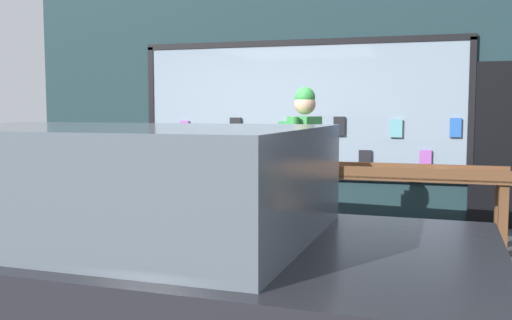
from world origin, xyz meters
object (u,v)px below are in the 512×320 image
object	(u,v)px
display_table_left	(121,171)
parked_car	(105,249)
display_table_right	(374,180)
person_browsing	(305,155)
small_dog	(331,229)

from	to	relation	value
display_table_left	parked_car	size ratio (longest dim) A/B	0.69
display_table_right	display_table_left	bearing A→B (deg)	-179.96
person_browsing	small_dog	size ratio (longest dim) A/B	3.37
person_browsing	small_dog	world-z (taller)	person_browsing
display_table_right	person_browsing	size ratio (longest dim) A/B	1.65
small_dog	parked_car	bearing A→B (deg)	-176.43
parked_car	small_dog	bearing A→B (deg)	77.35
display_table_left	person_browsing	distance (m)	2.54
display_table_left	small_dog	distance (m)	2.93
display_table_left	display_table_right	world-z (taller)	display_table_left
display_table_left	display_table_right	xyz separation A→B (m)	(3.14, 0.00, -0.00)
person_browsing	display_table_left	bearing A→B (deg)	87.50
display_table_left	small_dog	xyz separation A→B (m)	(2.79, -0.77, -0.43)
small_dog	parked_car	world-z (taller)	parked_car
person_browsing	display_table_right	bearing A→B (deg)	-42.73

